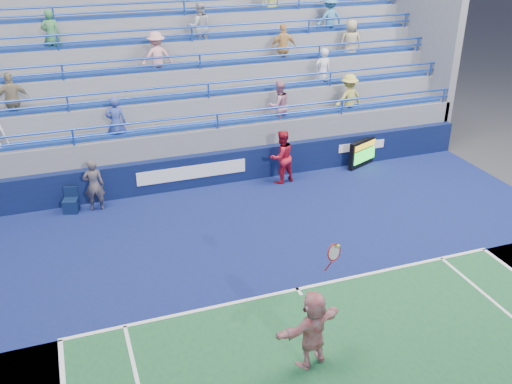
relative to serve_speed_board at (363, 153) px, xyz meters
name	(u,v)px	position (x,y,z in m)	size (l,w,h in m)	color
ground	(297,290)	(-5.21, -6.20, -0.50)	(120.00, 120.00, 0.00)	#333538
sponsor_wall	(221,168)	(-5.20, 0.30, 0.05)	(18.00, 0.32, 1.10)	#0A1539
bleacher_stand	(192,107)	(-5.21, 4.07, 1.04)	(18.00, 5.60, 6.13)	slate
serve_speed_board	(363,153)	(0.00, 0.00, 0.00)	(1.38, 0.74, 1.00)	black
judge_chair	(71,205)	(-10.06, -0.20, -0.26)	(0.53, 0.54, 0.76)	#0C1A3B
tennis_player	(313,329)	(-5.93, -8.56, 0.34)	(1.64, 0.91, 2.70)	silver
line_judge	(94,185)	(-9.33, -0.31, 0.32)	(0.60, 0.39, 1.65)	#131934
ball_girl	(282,157)	(-3.27, -0.31, 0.41)	(0.89, 0.69, 1.82)	#B41426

